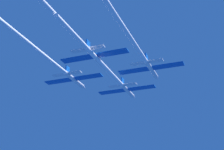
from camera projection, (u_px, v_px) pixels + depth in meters
name	position (u px, v px, depth m)	size (l,w,h in m)	color
jet_lead	(111.00, 73.00, 105.11)	(19.97, 58.75, 3.31)	silver
jet_left_wing	(52.00, 62.00, 100.02)	(19.97, 55.60, 3.31)	silver
jet_right_wing	(135.00, 45.00, 90.24)	(19.97, 59.31, 3.31)	silver
jet_slot	(71.00, 31.00, 84.13)	(19.97, 56.81, 3.31)	silver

